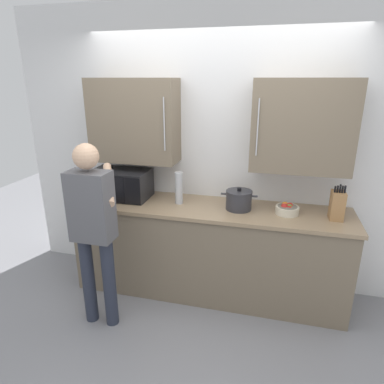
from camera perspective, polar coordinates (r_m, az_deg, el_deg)
ground_plane at (r=3.03m, az=-0.62°, el=-24.32°), size 9.40×9.40×0.00m
back_wall_tiled at (r=3.30m, az=4.06°, el=8.09°), size 4.17×0.44×2.76m
counter_unit at (r=3.36m, az=2.72°, el=-9.87°), size 2.64×0.63×0.92m
microwave_oven at (r=3.45m, az=-12.44°, el=1.36°), size 0.57×0.37×0.28m
thermos_flask at (r=3.20m, az=-2.24°, el=0.71°), size 0.08×0.08×0.31m
fruit_bowl at (r=3.11m, az=15.91°, el=-2.81°), size 0.21×0.21×0.10m
knife_block at (r=3.11m, az=23.50°, el=-2.07°), size 0.11×0.15×0.32m
stock_pot at (r=3.10m, az=7.98°, el=-1.35°), size 0.34×0.24×0.21m
person_figure at (r=2.85m, az=-16.56°, el=-4.99°), size 0.44×0.54×1.61m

